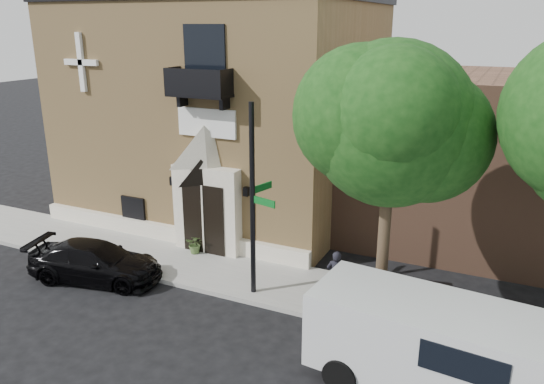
# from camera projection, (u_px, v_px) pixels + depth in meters

# --- Properties ---
(ground) EXTENTS (120.00, 120.00, 0.00)m
(ground) POSITION_uv_depth(u_px,v_px,m) (191.00, 291.00, 17.07)
(ground) COLOR black
(ground) RESTS_ON ground
(sidewalk) EXTENTS (42.00, 3.00, 0.15)m
(sidewalk) POSITION_uv_depth(u_px,v_px,m) (240.00, 275.00, 17.94)
(sidewalk) COLOR gray
(sidewalk) RESTS_ON ground
(church) EXTENTS (12.20, 11.01, 9.30)m
(church) POSITION_uv_depth(u_px,v_px,m) (228.00, 107.00, 23.72)
(church) COLOR tan
(church) RESTS_ON ground
(street_tree_left) EXTENTS (4.97, 4.38, 7.77)m
(street_tree_left) POSITION_uv_depth(u_px,v_px,m) (392.00, 123.00, 13.15)
(street_tree_left) COLOR #38281C
(street_tree_left) RESTS_ON sidewalk
(black_sedan) EXTENTS (4.75, 2.70, 1.30)m
(black_sedan) POSITION_uv_depth(u_px,v_px,m) (95.00, 262.00, 17.63)
(black_sedan) COLOR black
(black_sedan) RESTS_ON ground
(cargo_van) EXTENTS (5.72, 2.78, 2.25)m
(cargo_van) POSITION_uv_depth(u_px,v_px,m) (440.00, 347.00, 11.96)
(cargo_van) COLOR silver
(cargo_van) RESTS_ON ground
(street_sign) EXTENTS (0.93, 1.09, 5.97)m
(street_sign) POSITION_uv_depth(u_px,v_px,m) (253.00, 201.00, 15.80)
(street_sign) COLOR black
(street_sign) RESTS_ON sidewalk
(fire_hydrant) EXTENTS (0.42, 0.34, 0.74)m
(fire_hydrant) POSITION_uv_depth(u_px,v_px,m) (369.00, 309.00, 14.97)
(fire_hydrant) COLOR #9D000B
(fire_hydrant) RESTS_ON sidewalk
(dumpster) EXTENTS (2.00, 1.35, 1.21)m
(dumpster) POSITION_uv_depth(u_px,v_px,m) (416.00, 307.00, 14.61)
(dumpster) COLOR #0E3518
(dumpster) RESTS_ON sidewalk
(planter) EXTENTS (0.75, 0.69, 0.72)m
(planter) POSITION_uv_depth(u_px,v_px,m) (195.00, 244.00, 19.40)
(planter) COLOR #4E6B34
(planter) RESTS_ON sidewalk
(pedestrian_near) EXTENTS (0.61, 0.41, 1.62)m
(pedestrian_near) POSITION_uv_depth(u_px,v_px,m) (336.00, 276.00, 15.94)
(pedestrian_near) COLOR black
(pedestrian_near) RESTS_ON sidewalk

